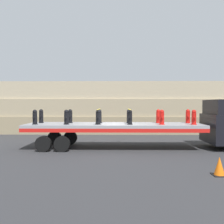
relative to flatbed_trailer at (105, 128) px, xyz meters
The scene contains 18 objects.
ground_plane 1.25m from the flatbed_trailer, ahead, with size 120.00×120.00×0.00m, color #2D2D30.
rock_cliff 7.75m from the flatbed_trailer, 86.28° to the left, with size 60.00×3.30×4.36m.
flatbed_trailer is the anchor object (origin of this frame).
fire_hydrant_black_near_0 3.91m from the flatbed_trailer, behind, with size 0.31×0.47×0.81m.
fire_hydrant_black_far_0 3.91m from the flatbed_trailer, behind, with size 0.31×0.47×0.81m.
fire_hydrant_black_near_1 2.25m from the flatbed_trailer, 164.89° to the right, with size 0.31×0.47×0.81m.
fire_hydrant_black_far_1 2.25m from the flatbed_trailer, 164.89° to the left, with size 0.31×0.47×0.81m.
fire_hydrant_black_near_2 0.91m from the flatbed_trailer, 122.83° to the right, with size 0.31×0.47×0.81m.
fire_hydrant_black_far_2 0.91m from the flatbed_trailer, 122.83° to the left, with size 0.31×0.47×0.81m.
fire_hydrant_black_near_3 1.60m from the flatbed_trailer, 22.50° to the right, with size 0.31×0.47×0.81m.
fire_hydrant_black_far_3 1.60m from the flatbed_trailer, 22.50° to the left, with size 0.31×0.47×0.81m.
fire_hydrant_red_near_4 3.20m from the flatbed_trailer, 10.35° to the right, with size 0.31×0.47×0.81m.
fire_hydrant_red_far_4 3.20m from the flatbed_trailer, 10.35° to the left, with size 0.31×0.47×0.81m.
fire_hydrant_red_near_5 4.89m from the flatbed_trailer, ahead, with size 0.31×0.47×0.81m.
fire_hydrant_red_far_5 4.89m from the flatbed_trailer, ahead, with size 0.31×0.47×0.81m.
cargo_strap_rear 1.10m from the flatbed_trailer, behind, with size 0.05×2.76×0.01m.
cargo_strap_middle 1.71m from the flatbed_trailer, ahead, with size 0.05×2.76×0.01m.
traffic_cone 6.90m from the flatbed_trailer, 52.01° to the right, with size 0.47×0.47×0.66m.
Camera 1 is at (0.13, -14.06, 2.49)m, focal length 40.00 mm.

